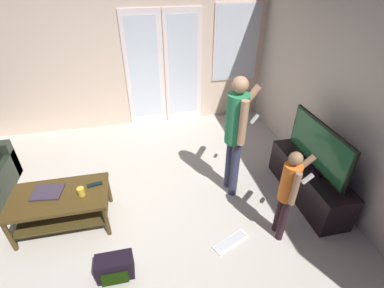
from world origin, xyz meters
TOP-DOWN VIEW (x-y plane):
  - ground_plane at (0.00, 0.00)m, footprint 5.35×5.18m
  - wall_back_with_doors at (0.12, 2.55)m, footprint 5.35×0.09m
  - wall_right_plain at (2.65, 0.00)m, footprint 0.06×5.18m
  - coffee_table at (-0.76, 0.19)m, footprint 1.07×0.61m
  - tv_stand at (2.29, 0.02)m, footprint 0.42×1.34m
  - flat_screen_tv at (2.29, 0.03)m, footprint 0.08×1.12m
  - person_adult at (1.35, 0.35)m, footprint 0.50×0.45m
  - person_child at (1.64, -0.48)m, footprint 0.42×0.31m
  - backpack at (-0.18, -0.62)m, footprint 0.36×0.22m
  - loose_keyboard at (1.07, -0.49)m, footprint 0.46×0.30m
  - laptop_closed at (-0.88, 0.25)m, footprint 0.35×0.30m
  - cup_near_edge at (-0.50, 0.13)m, footprint 0.08×0.08m
  - tv_remote_black at (-0.37, 0.27)m, footprint 0.18×0.08m

SIDE VIEW (x-z plane):
  - ground_plane at x=0.00m, z-range -0.02..0.00m
  - loose_keyboard at x=1.07m, z-range 0.00..0.02m
  - backpack at x=-0.18m, z-range 0.00..0.26m
  - tv_stand at x=2.29m, z-range 0.00..0.48m
  - coffee_table at x=-0.76m, z-range 0.11..0.57m
  - laptop_closed at x=-0.88m, z-range 0.46..0.48m
  - tv_remote_black at x=-0.37m, z-range 0.46..0.48m
  - cup_near_edge at x=-0.50m, z-range 0.46..0.56m
  - person_child at x=1.64m, z-range 0.11..1.26m
  - flat_screen_tv at x=2.29m, z-range 0.48..1.09m
  - person_adult at x=1.35m, z-range 0.16..1.78m
  - wall_back_with_doors at x=0.12m, z-range -0.05..2.88m
  - wall_right_plain at x=2.65m, z-range 0.00..2.89m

